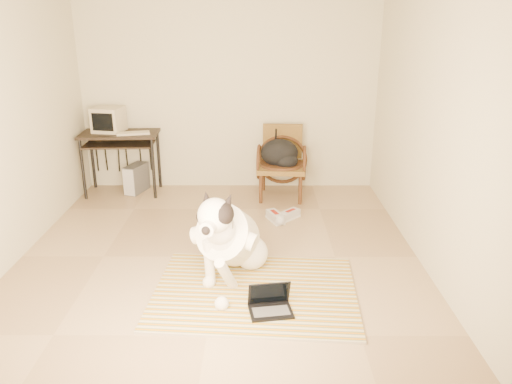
{
  "coord_description": "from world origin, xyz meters",
  "views": [
    {
      "loc": [
        0.39,
        -4.53,
        2.3
      ],
      "look_at": [
        0.37,
        -0.41,
        0.84
      ],
      "focal_mm": 35.0,
      "sensor_mm": 36.0,
      "label": 1
    }
  ],
  "objects_px": {
    "laptop": "(270,304)",
    "pc_tower": "(136,178)",
    "computer_desk": "(120,142)",
    "rattan_chair": "(282,162)",
    "dog": "(229,239)",
    "backpack": "(281,154)",
    "crt_monitor": "(108,120)"
  },
  "relations": [
    {
      "from": "laptop",
      "to": "pc_tower",
      "type": "distance_m",
      "value": 3.47
    },
    {
      "from": "computer_desk",
      "to": "rattan_chair",
      "type": "bearing_deg",
      "value": -2.55
    },
    {
      "from": "dog",
      "to": "computer_desk",
      "type": "height_order",
      "value": "dog"
    },
    {
      "from": "computer_desk",
      "to": "backpack",
      "type": "xyz_separation_m",
      "value": [
        2.13,
        -0.18,
        -0.12
      ]
    },
    {
      "from": "computer_desk",
      "to": "dog",
      "type": "bearing_deg",
      "value": -55.83
    },
    {
      "from": "laptop",
      "to": "pc_tower",
      "type": "height_order",
      "value": "pc_tower"
    },
    {
      "from": "laptop",
      "to": "crt_monitor",
      "type": "bearing_deg",
      "value": 124.66
    },
    {
      "from": "crt_monitor",
      "to": "pc_tower",
      "type": "bearing_deg",
      "value": -5.59
    },
    {
      "from": "crt_monitor",
      "to": "dog",
      "type": "bearing_deg",
      "value": -54.39
    },
    {
      "from": "pc_tower",
      "to": "rattan_chair",
      "type": "height_order",
      "value": "rattan_chair"
    },
    {
      "from": "laptop",
      "to": "backpack",
      "type": "relative_size",
      "value": 0.78
    },
    {
      "from": "dog",
      "to": "rattan_chair",
      "type": "relative_size",
      "value": 1.42
    },
    {
      "from": "computer_desk",
      "to": "pc_tower",
      "type": "xyz_separation_m",
      "value": [
        0.17,
        0.05,
        -0.53
      ]
    },
    {
      "from": "laptop",
      "to": "dog",
      "type": "bearing_deg",
      "value": 120.75
    },
    {
      "from": "laptop",
      "to": "crt_monitor",
      "type": "height_order",
      "value": "crt_monitor"
    },
    {
      "from": "computer_desk",
      "to": "rattan_chair",
      "type": "relative_size",
      "value": 1.1
    },
    {
      "from": "dog",
      "to": "laptop",
      "type": "relative_size",
      "value": 3.47
    },
    {
      "from": "dog",
      "to": "rattan_chair",
      "type": "distance_m",
      "value": 2.29
    },
    {
      "from": "rattan_chair",
      "to": "dog",
      "type": "bearing_deg",
      "value": -104.74
    },
    {
      "from": "laptop",
      "to": "rattan_chair",
      "type": "xyz_separation_m",
      "value": [
        0.22,
        2.83,
        0.39
      ]
    },
    {
      "from": "dog",
      "to": "crt_monitor",
      "type": "relative_size",
      "value": 3.16
    },
    {
      "from": "rattan_chair",
      "to": "backpack",
      "type": "relative_size",
      "value": 1.9
    },
    {
      "from": "crt_monitor",
      "to": "laptop",
      "type": "bearing_deg",
      "value": -55.34
    },
    {
      "from": "crt_monitor",
      "to": "rattan_chair",
      "type": "relative_size",
      "value": 0.45
    },
    {
      "from": "crt_monitor",
      "to": "rattan_chair",
      "type": "height_order",
      "value": "crt_monitor"
    },
    {
      "from": "rattan_chair",
      "to": "backpack",
      "type": "distance_m",
      "value": 0.15
    },
    {
      "from": "pc_tower",
      "to": "rattan_chair",
      "type": "xyz_separation_m",
      "value": [
        1.99,
        -0.15,
        0.28
      ]
    },
    {
      "from": "dog",
      "to": "computer_desk",
      "type": "relative_size",
      "value": 1.29
    },
    {
      "from": "dog",
      "to": "pc_tower",
      "type": "distance_m",
      "value": 2.76
    },
    {
      "from": "crt_monitor",
      "to": "backpack",
      "type": "xyz_separation_m",
      "value": [
        2.28,
        -0.26,
        -0.4
      ]
    },
    {
      "from": "pc_tower",
      "to": "backpack",
      "type": "xyz_separation_m",
      "value": [
        1.97,
        -0.23,
        0.41
      ]
    },
    {
      "from": "rattan_chair",
      "to": "computer_desk",
      "type": "bearing_deg",
      "value": 177.45
    }
  ]
}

